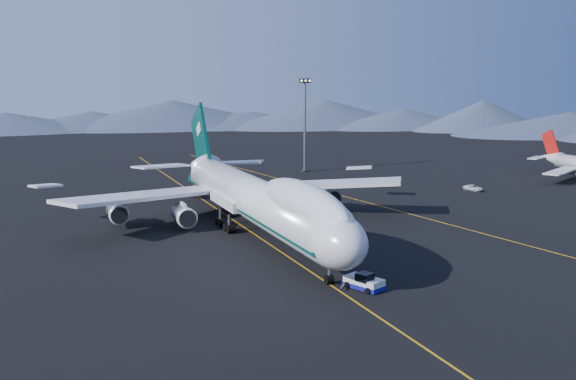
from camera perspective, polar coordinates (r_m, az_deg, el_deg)
name	(u,v)px	position (r m, az deg, el deg)	size (l,w,h in m)	color
ground	(255,234)	(99.80, -2.97, -3.97)	(500.00, 500.00, 0.00)	black
taxiway_line_main	(255,234)	(99.79, -2.97, -3.96)	(0.25, 220.00, 0.01)	#CB8A0B
taxiway_line_side	(389,208)	(121.21, 8.96, -1.62)	(0.25, 200.00, 0.01)	#CB8A0B
boeing_747	(254,198)	(98.61, -3.00, -0.68)	(59.62, 72.43, 19.37)	silver
pushback_tug	(364,283)	(74.78, 6.77, -8.23)	(3.94, 5.21, 2.03)	silver
service_van	(473,188)	(144.45, 16.14, 0.19)	(2.03, 4.40, 1.22)	silver
floodlight_mast	(305,125)	(166.84, 1.51, 5.80)	(2.97, 2.23, 24.04)	black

